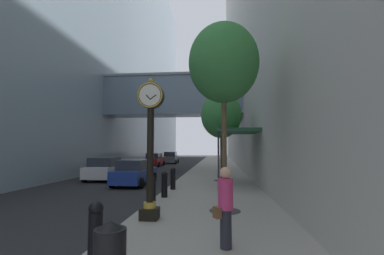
% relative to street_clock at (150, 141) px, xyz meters
% --- Properties ---
extents(ground_plane, '(110.00, 110.00, 0.00)m').
position_rel_street_clock_xyz_m(ground_plane, '(-0.71, 20.13, -2.59)').
color(ground_plane, '#262628').
rests_on(ground_plane, ground).
extents(sidewalk_right, '(5.19, 80.00, 0.14)m').
position_rel_street_clock_xyz_m(sidewalk_right, '(1.88, 23.13, -2.52)').
color(sidewalk_right, '#9E998E').
rests_on(sidewalk_right, ground).
extents(building_block_left, '(22.76, 80.00, 36.09)m').
position_rel_street_clock_xyz_m(building_block_left, '(-13.41, 23.10, 15.38)').
color(building_block_left, '#93A8B7').
rests_on(building_block_left, ground).
extents(street_clock, '(0.84, 0.55, 4.47)m').
position_rel_street_clock_xyz_m(street_clock, '(0.00, 0.00, 0.00)').
color(street_clock, black).
rests_on(street_clock, sidewalk_right).
extents(bollard_nearest, '(0.29, 0.29, 1.17)m').
position_rel_street_clock_xyz_m(bollard_nearest, '(-0.28, -3.19, -1.84)').
color(bollard_nearest, black).
rests_on(bollard_nearest, sidewalk_right).
extents(bollard_third, '(0.29, 0.29, 1.17)m').
position_rel_street_clock_xyz_m(bollard_third, '(-0.28, 1.46, -1.84)').
color(bollard_third, black).
rests_on(bollard_third, sidewalk_right).
extents(bollard_fourth, '(0.29, 0.29, 1.17)m').
position_rel_street_clock_xyz_m(bollard_fourth, '(-0.28, 3.79, -1.84)').
color(bollard_fourth, black).
rests_on(bollard_fourth, sidewalk_right).
extents(bollard_fifth, '(0.29, 0.29, 1.17)m').
position_rel_street_clock_xyz_m(bollard_fifth, '(-0.28, 6.11, -1.84)').
color(bollard_fifth, black).
rests_on(bollard_fifth, sidewalk_right).
extents(street_tree_near, '(2.56, 2.56, 6.80)m').
position_rel_street_clock_xyz_m(street_tree_near, '(2.37, 1.34, 2.85)').
color(street_tree_near, '#333335').
rests_on(street_tree_near, sidewalk_right).
extents(street_tree_mid_near, '(2.78, 2.78, 6.08)m').
position_rel_street_clock_xyz_m(street_tree_mid_near, '(2.37, 10.27, 2.01)').
color(street_tree_mid_near, '#333335').
rests_on(street_tree_mid_near, sidewalk_right).
extents(trash_bin, '(0.53, 0.53, 1.05)m').
position_rel_street_clock_xyz_m(trash_bin, '(0.40, -4.13, -1.91)').
color(trash_bin, black).
rests_on(trash_bin, sidewalk_right).
extents(pedestrian_walking, '(0.52, 0.46, 1.79)m').
position_rel_street_clock_xyz_m(pedestrian_walking, '(2.30, -2.26, -1.50)').
color(pedestrian_walking, '#23232D').
rests_on(pedestrian_walking, sidewalk_right).
extents(storefront_awning, '(2.40, 3.60, 3.30)m').
position_rel_street_clock_xyz_m(storefront_awning, '(3.24, 7.99, 0.69)').
color(storefront_awning, '#235138').
rests_on(storefront_awning, sidewalk_right).
extents(car_red_near, '(2.00, 4.48, 1.65)m').
position_rel_street_clock_xyz_m(car_red_near, '(-5.93, 25.65, -1.79)').
color(car_red_near, '#AD191E').
rests_on(car_red_near, ground).
extents(car_blue_mid, '(2.03, 4.54, 1.61)m').
position_rel_street_clock_xyz_m(car_blue_mid, '(-3.19, 8.70, -1.81)').
color(car_blue_mid, navy).
rests_on(car_blue_mid, ground).
extents(car_grey_far, '(2.21, 4.74, 1.73)m').
position_rel_street_clock_xyz_m(car_grey_far, '(-5.00, 32.31, -1.75)').
color(car_grey_far, slate).
rests_on(car_grey_far, ground).
extents(car_white_trailing, '(2.18, 4.16, 1.64)m').
position_rel_street_clock_xyz_m(car_white_trailing, '(-6.14, 11.05, -1.79)').
color(car_white_trailing, silver).
rests_on(car_white_trailing, ground).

